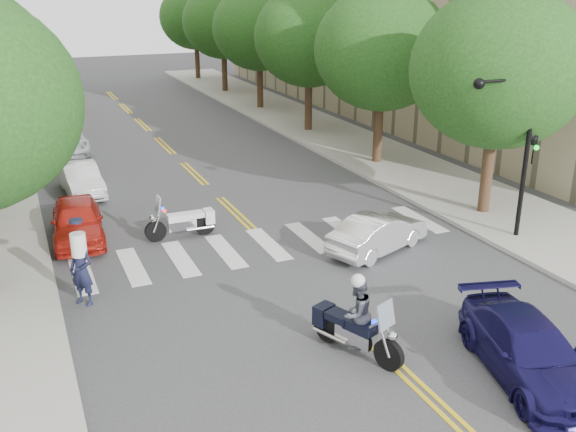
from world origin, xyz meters
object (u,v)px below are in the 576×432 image
officer_standing (82,271)px  sedan_blue (528,350)px  motorcycle_police (354,318)px  convertible (378,233)px  motorcycle_parked (186,222)px

officer_standing → sedan_blue: officer_standing is taller
motorcycle_police → convertible: motorcycle_police is taller
convertible → motorcycle_parked: bearing=33.8°
officer_standing → sedan_blue: (8.84, -7.67, -0.35)m
officer_standing → sedan_blue: bearing=5.5°
motorcycle_parked → officer_standing: 5.49m
convertible → officer_standing: bearing=68.1°
sedan_blue → motorcycle_parked: bearing=128.1°
motorcycle_parked → convertible: motorcycle_parked is taller
motorcycle_police → sedan_blue: motorcycle_police is taller
officer_standing → sedan_blue: 11.71m
motorcycle_parked → convertible: size_ratio=0.64×
motorcycle_parked → convertible: (5.55, -3.80, 0.08)m
motorcycle_parked → officer_standing: bearing=133.6°
motorcycle_parked → motorcycle_police: bearing=-169.2°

